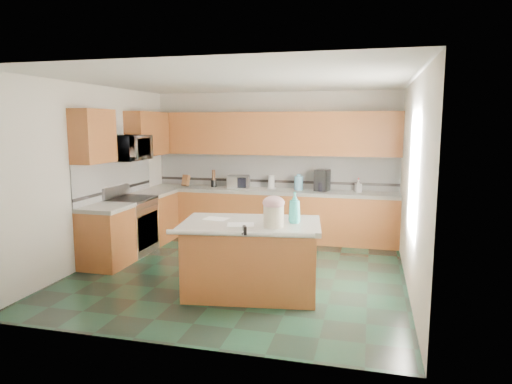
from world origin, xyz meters
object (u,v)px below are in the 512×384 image
(soap_bottle_island, at_px, (295,207))
(coffee_maker, at_px, (322,180))
(toaster_oven, at_px, (239,182))
(island_base, at_px, (251,260))
(treat_jar, at_px, (274,216))
(knife_block, at_px, (186,181))
(island_top, at_px, (251,224))

(soap_bottle_island, xyz_separation_m, coffee_maker, (0.04, 2.78, 0.00))
(toaster_oven, distance_m, coffee_maker, 1.56)
(toaster_oven, relative_size, coffee_maker, 1.04)
(coffee_maker, bearing_deg, island_base, -85.78)
(treat_jar, bearing_deg, island_base, 166.74)
(island_base, xyz_separation_m, knife_block, (-2.06, 2.83, 0.60))
(toaster_oven, bearing_deg, island_base, -78.06)
(treat_jar, height_order, soap_bottle_island, soap_bottle_island)
(island_base, xyz_separation_m, treat_jar, (0.33, -0.20, 0.62))
(treat_jar, relative_size, soap_bottle_island, 0.65)
(knife_block, xyz_separation_m, toaster_oven, (1.06, 0.00, 0.01))
(treat_jar, bearing_deg, soap_bottle_island, 72.42)
(toaster_oven, bearing_deg, island_top, -78.06)
(soap_bottle_island, bearing_deg, coffee_maker, 84.11)
(island_top, height_order, treat_jar, treat_jar)
(island_base, distance_m, soap_bottle_island, 0.86)
(treat_jar, bearing_deg, knife_block, 146.66)
(island_base, relative_size, island_top, 0.94)
(soap_bottle_island, distance_m, toaster_oven, 3.15)
(soap_bottle_island, height_order, toaster_oven, soap_bottle_island)
(coffee_maker, bearing_deg, treat_jar, -79.06)
(soap_bottle_island, relative_size, knife_block, 1.77)
(island_top, distance_m, soap_bottle_island, 0.58)
(coffee_maker, bearing_deg, soap_bottle_island, -75.38)
(island_base, height_order, treat_jar, treat_jar)
(soap_bottle_island, distance_m, knife_block, 3.78)
(knife_block, bearing_deg, island_top, -44.62)
(toaster_oven, bearing_deg, knife_block, 172.59)
(treat_jar, height_order, knife_block, treat_jar)
(island_base, distance_m, treat_jar, 0.72)
(island_base, bearing_deg, toaster_oven, 101.35)
(island_top, xyz_separation_m, toaster_oven, (-0.99, 2.83, 0.15))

